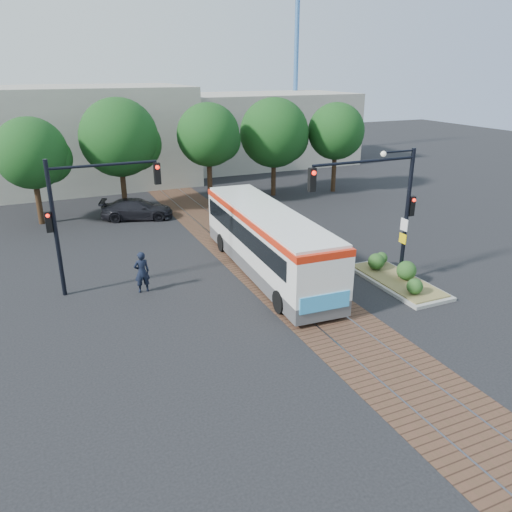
% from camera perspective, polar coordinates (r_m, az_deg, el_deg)
% --- Properties ---
extents(ground, '(120.00, 120.00, 0.00)m').
position_cam_1_polar(ground, '(22.48, 4.64, -4.18)').
color(ground, black).
rests_on(ground, ground).
extents(trackbed, '(3.60, 40.00, 0.02)m').
position_cam_1_polar(trackbed, '(25.77, 0.41, -0.75)').
color(trackbed, '#503224').
rests_on(trackbed, ground).
extents(tree_row, '(26.40, 5.60, 7.67)m').
position_cam_1_polar(tree_row, '(36.29, -6.13, 13.37)').
color(tree_row, '#382314').
rests_on(tree_row, ground).
extents(warehouses, '(40.00, 13.00, 8.00)m').
position_cam_1_polar(warehouses, '(47.84, -12.89, 13.50)').
color(warehouses, '#ADA899').
rests_on(warehouses, ground).
extents(crane, '(8.00, 0.50, 18.00)m').
position_cam_1_polar(crane, '(58.88, 4.63, 22.11)').
color(crane, '#3F72B2').
rests_on(crane, ground).
extents(city_bus, '(3.09, 11.82, 3.13)m').
position_cam_1_polar(city_bus, '(24.02, 1.26, 2.03)').
color(city_bus, '#48484B').
rests_on(city_bus, ground).
extents(traffic_island, '(2.20, 5.20, 1.13)m').
position_cam_1_polar(traffic_island, '(24.23, 15.77, -2.19)').
color(traffic_island, gray).
rests_on(traffic_island, ground).
extents(signal_pole_main, '(5.49, 0.46, 6.00)m').
position_cam_1_polar(signal_pole_main, '(22.53, 14.68, 6.48)').
color(signal_pole_main, black).
rests_on(signal_pole_main, ground).
extents(signal_pole_left, '(4.99, 0.34, 6.00)m').
position_cam_1_polar(signal_pole_left, '(22.57, -19.37, 5.23)').
color(signal_pole_left, black).
rests_on(signal_pole_left, ground).
extents(officer, '(0.71, 0.49, 1.91)m').
position_cam_1_polar(officer, '(22.70, -12.92, -1.80)').
color(officer, black).
rests_on(officer, ground).
extents(parked_car, '(4.99, 3.16, 1.35)m').
position_cam_1_polar(parked_car, '(34.04, -13.44, 5.25)').
color(parked_car, black).
rests_on(parked_car, ground).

